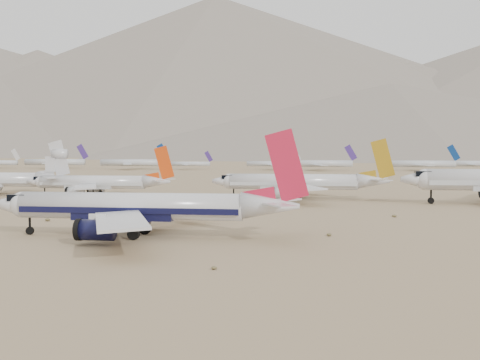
{
  "coord_description": "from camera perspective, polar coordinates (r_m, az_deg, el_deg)",
  "views": [
    {
      "loc": [
        23.49,
        -96.97,
        14.3
      ],
      "look_at": [
        4.2,
        40.98,
        7.0
      ],
      "focal_mm": 45.0,
      "sensor_mm": 36.0,
      "label": 1
    }
  ],
  "objects": [
    {
      "name": "main_airliner",
      "position": [
        98.27,
        -9.14,
        -2.59
      ],
      "size": [
        49.4,
        48.25,
        17.43
      ],
      "color": "silver",
      "rests_on": "ground"
    },
    {
      "name": "distant_storage_row",
      "position": [
        403.81,
        11.38,
        1.55
      ],
      "size": [
        610.91,
        60.98,
        15.57
      ],
      "color": "silver",
      "rests_on": "ground"
    },
    {
      "name": "mountain_range",
      "position": [
        1754.46,
        9.56,
        8.72
      ],
      "size": [
        7354.0,
        3024.0,
        470.0
      ],
      "color": "slate",
      "rests_on": "ground"
    },
    {
      "name": "row2_orange_tail",
      "position": [
        181.27,
        -13.28,
        -0.25
      ],
      "size": [
        42.6,
        41.67,
        15.2
      ],
      "color": "silver",
      "rests_on": "ground"
    },
    {
      "name": "row2_gold_tail",
      "position": [
        169.33,
        5.75,
        -0.23
      ],
      "size": [
        48.15,
        47.09,
        17.14
      ],
      "color": "silver",
      "rests_on": "ground"
    },
    {
      "name": "ground",
      "position": [
        100.79,
        -5.62,
        -5.17
      ],
      "size": [
        7000.0,
        7000.0,
        0.0
      ],
      "primitive_type": "plane",
      "color": "#8F7853",
      "rests_on": "ground"
    }
  ]
}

